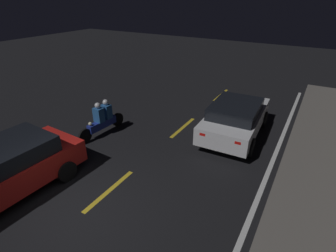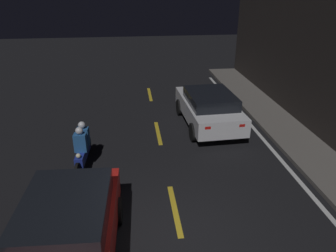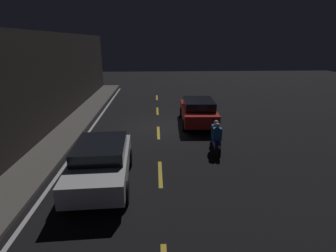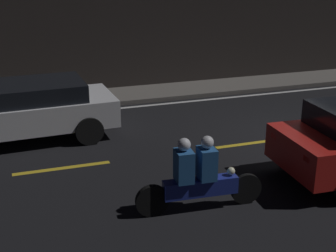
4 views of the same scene
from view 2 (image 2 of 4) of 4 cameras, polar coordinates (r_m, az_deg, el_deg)
name	(u,v)px [view 2 (image 2 of 4)]	position (r m, az deg, el deg)	size (l,w,h in m)	color
ground_plane	(181,238)	(7.70, 2.30, -18.98)	(56.00, 56.00, 0.00)	black
lane_dash_a	(150,94)	(16.43, -3.20, 5.54)	(2.00, 0.14, 0.01)	gold
lane_dash_b	(158,133)	(12.26, -1.73, -1.19)	(2.00, 0.14, 0.01)	gold
lane_dash_c	(175,210)	(8.45, 1.20, -14.35)	(2.00, 0.14, 0.01)	gold
sedan_white	(209,107)	(12.69, 7.10, 3.25)	(4.10, 2.09, 1.39)	silver
taxi_red	(66,235)	(6.92, -17.29, -17.61)	(4.20, 2.09, 1.46)	red
motorcycle	(82,147)	(10.26, -14.69, -3.52)	(2.27, 0.41, 1.35)	black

